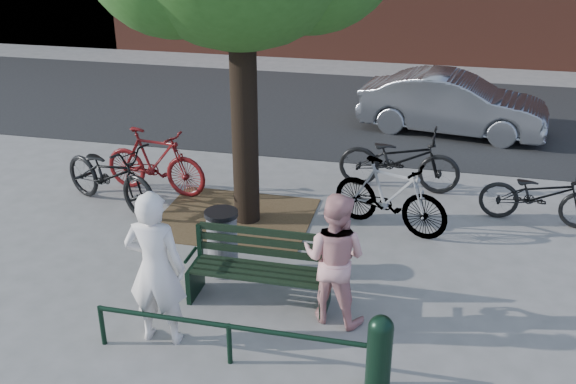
% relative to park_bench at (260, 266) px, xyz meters
% --- Properties ---
extents(ground, '(90.00, 90.00, 0.00)m').
position_rel_park_bench_xyz_m(ground, '(0.00, -0.08, -0.48)').
color(ground, gray).
rests_on(ground, ground).
extents(dirt_pit, '(2.40, 2.00, 0.02)m').
position_rel_park_bench_xyz_m(dirt_pit, '(-1.00, 2.12, -0.47)').
color(dirt_pit, brown).
rests_on(dirt_pit, ground).
extents(road, '(40.00, 7.00, 0.01)m').
position_rel_park_bench_xyz_m(road, '(0.00, 8.42, -0.47)').
color(road, black).
rests_on(road, ground).
extents(park_bench, '(1.74, 0.54, 0.97)m').
position_rel_park_bench_xyz_m(park_bench, '(0.00, 0.00, 0.00)').
color(park_bench, black).
rests_on(park_bench, ground).
extents(guard_railing, '(3.06, 0.06, 0.51)m').
position_rel_park_bench_xyz_m(guard_railing, '(0.00, -1.28, -0.08)').
color(guard_railing, black).
rests_on(guard_railing, ground).
extents(person_left, '(0.70, 0.48, 1.85)m').
position_rel_park_bench_xyz_m(person_left, '(-0.90, -1.03, 0.45)').
color(person_left, silver).
rests_on(person_left, ground).
extents(person_right, '(0.91, 0.78, 1.64)m').
position_rel_park_bench_xyz_m(person_right, '(0.95, -0.19, 0.34)').
color(person_right, '#D49492').
rests_on(person_right, ground).
extents(bollard, '(0.25, 0.25, 0.95)m').
position_rel_park_bench_xyz_m(bollard, '(1.61, -1.42, 0.03)').
color(bollard, black).
rests_on(bollard, ground).
extents(litter_bin, '(0.45, 0.45, 0.91)m').
position_rel_park_bench_xyz_m(litter_bin, '(-0.67, 0.52, -0.02)').
color(litter_bin, gray).
rests_on(litter_bin, ground).
extents(bicycle_a, '(2.27, 1.57, 1.13)m').
position_rel_park_bench_xyz_m(bicycle_a, '(-3.12, 2.12, 0.09)').
color(bicycle_a, black).
rests_on(bicycle_a, ground).
extents(bicycle_b, '(1.96, 0.78, 1.15)m').
position_rel_park_bench_xyz_m(bicycle_b, '(-2.63, 2.82, 0.09)').
color(bicycle_b, '#590C0D').
rests_on(bicycle_b, ground).
extents(bicycle_c, '(2.13, 0.84, 1.10)m').
position_rel_park_bench_xyz_m(bicycle_c, '(1.43, 3.92, 0.07)').
color(bicycle_c, black).
rests_on(bicycle_c, ground).
extents(bicycle_d, '(1.93, 1.16, 1.12)m').
position_rel_park_bench_xyz_m(bicycle_d, '(1.40, 2.32, 0.08)').
color(bicycle_d, gray).
rests_on(bicycle_d, ground).
extents(bicycle_e, '(1.85, 0.80, 0.95)m').
position_rel_park_bench_xyz_m(bicycle_e, '(3.66, 3.06, -0.01)').
color(bicycle_e, black).
rests_on(bicycle_e, ground).
extents(parked_car, '(4.13, 1.98, 1.31)m').
position_rel_park_bench_xyz_m(parked_car, '(2.34, 7.27, 0.17)').
color(parked_car, slate).
rests_on(parked_car, ground).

